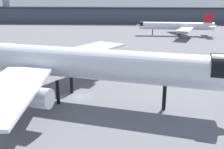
{
  "coord_description": "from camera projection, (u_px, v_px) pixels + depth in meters",
  "views": [
    {
      "loc": [
        13.83,
        -56.25,
        23.16
      ],
      "look_at": [
        7.77,
        -3.03,
        6.8
      ],
      "focal_mm": 41.29,
      "sensor_mm": 36.0,
      "label": 1
    }
  ],
  "objects": [
    {
      "name": "airliner_far_taxiway",
      "position": [
        177.0,
        26.0,
        155.65
      ],
      "size": [
        49.27,
        45.18,
        13.09
      ],
      "rotation": [
        0.0,
        0.0,
        3.14
      ],
      "color": "silver",
      "rests_on": "ground"
    },
    {
      "name": "ground",
      "position": [
        81.0,
        97.0,
        61.72
      ],
      "size": [
        900.0,
        900.0,
        0.0
      ],
      "primitive_type": "plane",
      "color": "slate"
    },
    {
      "name": "airliner_near_gate",
      "position": [
        74.0,
        63.0,
        57.82
      ],
      "size": [
        70.25,
        63.36,
        19.72
      ],
      "rotation": [
        0.0,
        0.0,
        -0.17
      ],
      "color": "silver",
      "rests_on": "ground"
    },
    {
      "name": "terminal_building",
      "position": [
        109.0,
        15.0,
        227.37
      ],
      "size": [
        248.58,
        36.08,
        25.02
      ],
      "rotation": [
        0.0,
        0.0,
        0.07
      ],
      "color": "#3D4756",
      "rests_on": "ground"
    },
    {
      "name": "baggage_tug_wing",
      "position": [
        145.0,
        60.0,
        93.86
      ],
      "size": [
        3.32,
        3.48,
        1.85
      ],
      "rotation": [
        0.0,
        0.0,
        4.02
      ],
      "color": "black",
      "rests_on": "ground"
    }
  ]
}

